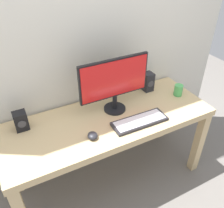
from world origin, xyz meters
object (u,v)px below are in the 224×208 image
object	(u,v)px
desk	(109,127)
coffee_mug	(178,90)
keyboard_primary	(140,121)
mouse	(93,136)
speaker_right	(148,82)
monitor	(114,82)
speaker_left	(21,121)

from	to	relation	value
desk	coffee_mug	xyz separation A→B (m)	(0.68, 0.01, 0.14)
desk	keyboard_primary	distance (m)	0.26
mouse	speaker_right	xyz separation A→B (m)	(0.69, 0.35, 0.06)
speaker_right	mouse	bearing A→B (deg)	-153.08
keyboard_primary	mouse	world-z (taller)	mouse
desk	monitor	world-z (taller)	monitor
keyboard_primary	mouse	bearing A→B (deg)	178.67
monitor	coffee_mug	xyz separation A→B (m)	(0.59, -0.08, -0.20)
keyboard_primary	monitor	bearing A→B (deg)	109.59
desk	speaker_left	bearing A→B (deg)	163.85
desk	mouse	world-z (taller)	mouse
monitor	keyboard_primary	world-z (taller)	monitor
keyboard_primary	coffee_mug	bearing A→B (deg)	18.30
desk	speaker_left	xyz separation A→B (m)	(-0.61, 0.18, 0.16)
speaker_right	speaker_left	size ratio (longest dim) A/B	1.18
desk	monitor	distance (m)	0.37
speaker_right	speaker_left	xyz separation A→B (m)	(-1.10, -0.03, -0.01)
monitor	speaker_left	bearing A→B (deg)	172.52
speaker_right	coffee_mug	xyz separation A→B (m)	(0.19, -0.19, -0.03)
desk	speaker_right	distance (m)	0.56
speaker_right	desk	bearing A→B (deg)	-157.62
keyboard_primary	speaker_left	size ratio (longest dim) A/B	3.00
keyboard_primary	speaker_left	xyz separation A→B (m)	(-0.79, 0.33, 0.06)
speaker_left	mouse	bearing A→B (deg)	-38.54
speaker_right	coffee_mug	size ratio (longest dim) A/B	1.71
speaker_left	desk	bearing A→B (deg)	-16.15
desk	speaker_right	world-z (taller)	speaker_right
speaker_left	coffee_mug	world-z (taller)	speaker_left
desk	keyboard_primary	xyz separation A→B (m)	(0.18, -0.16, 0.11)
speaker_right	speaker_left	world-z (taller)	speaker_right
monitor	mouse	world-z (taller)	monitor
coffee_mug	speaker_right	bearing A→B (deg)	133.92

